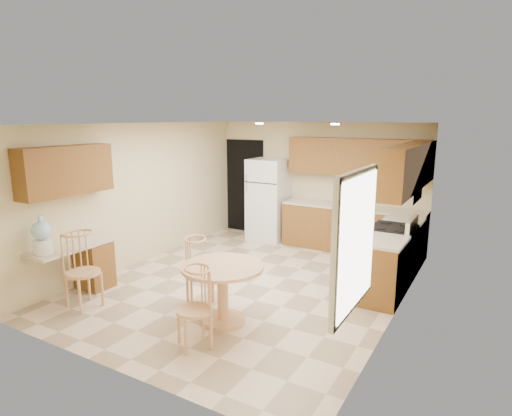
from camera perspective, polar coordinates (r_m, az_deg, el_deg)
The scene contains 30 objects.
floor at distance 6.92m, azimuth -0.91°, elevation -10.02°, with size 5.50×5.50×0.00m, color beige.
ceiling at distance 6.41m, azimuth -0.98°, elevation 11.17°, with size 4.50×5.50×0.02m, color white.
wall_back at distance 8.98m, azimuth 8.12°, elevation 3.29°, with size 4.50×0.02×2.50m, color beige.
wall_front at distance 4.50m, azimuth -19.37°, elevation -6.10°, with size 4.50×0.02×2.50m, color beige.
wall_left at distance 7.92m, azimuth -15.05°, elevation 1.83°, with size 0.02×5.50×2.50m, color beige.
wall_right at distance 5.75m, azimuth 18.67°, elevation -2.15°, with size 0.02×5.50×2.50m, color beige.
doorway at distance 9.78m, azimuth -1.50°, elevation 2.93°, with size 0.90×0.02×2.10m, color black.
base_cab_back at distance 8.58m, azimuth 12.63°, elevation -2.85°, with size 2.75×0.60×0.87m, color brown.
counter_back at distance 8.48m, azimuth 12.77°, elevation 0.12°, with size 2.75×0.63×0.04m, color beige.
base_cab_right_a at distance 7.78m, azimuth 18.88°, elevation -4.77°, with size 0.60×0.59×0.87m, color brown.
counter_right_a at distance 7.67m, azimuth 19.11°, elevation -1.51°, with size 0.63×0.59×0.04m, color beige.
base_cab_right_b at distance 6.42m, azimuth 16.27°, elevation -8.14°, with size 0.60×0.80×0.87m, color brown.
counter_right_b at distance 6.28m, azimuth 16.51°, elevation -4.24°, with size 0.63×0.80×0.04m, color beige.
upper_cab_back at distance 8.47m, azimuth 13.35°, elevation 6.66°, with size 2.75×0.33×0.70m, color brown.
upper_cab_right at distance 6.86m, azimuth 19.71°, elevation 5.08°, with size 0.33×2.42×0.70m, color brown.
upper_cab_left at distance 6.69m, azimuth -24.03°, elevation 4.58°, with size 0.33×1.40×0.70m, color brown.
sink at distance 8.48m, azimuth 12.62°, elevation 0.29°, with size 0.78×0.44×0.01m, color silver.
range_hood at distance 6.90m, azimuth 18.72°, elevation 1.57°, with size 0.50×0.76×0.14m, color silver.
desk_pedestal at distance 7.11m, azimuth -20.76°, elevation -7.12°, with size 0.48×0.42×0.72m, color brown.
desk_top at distance 6.77m, azimuth -23.49°, elevation -4.82°, with size 0.50×1.20×0.04m, color beige.
window at distance 3.95m, azimuth 13.15°, elevation -4.40°, with size 0.06×1.12×1.30m.
can_light_a at distance 7.70m, azimuth 0.45°, elevation 11.20°, with size 0.14×0.14×0.02m, color white.
can_light_b at distance 7.11m, azimuth 10.49°, elevation 10.94°, with size 0.14×0.14×0.02m, color white.
refrigerator at distance 9.13m, azimuth 1.69°, elevation 1.12°, with size 0.77×0.75×1.74m.
stove at distance 7.14m, azimuth 17.61°, elevation -5.89°, with size 0.65×0.76×1.09m.
dining_table at distance 5.52m, azimuth -4.47°, elevation -10.24°, with size 1.05×1.05×0.78m.
chair_table_a at distance 5.91m, azimuth -8.06°, elevation -7.89°, with size 0.43×0.55×0.97m.
chair_table_b at distance 4.93m, azimuth -8.97°, elevation -12.40°, with size 0.41×0.49×0.94m.
chair_desk at distance 6.31m, azimuth -22.90°, elevation -7.02°, with size 0.47×0.60×1.05m.
water_crock at distance 6.48m, azimuth -26.64°, elevation -3.46°, with size 0.26×0.26×0.53m.
Camera 1 is at (3.30, -5.50, 2.60)m, focal length 30.00 mm.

